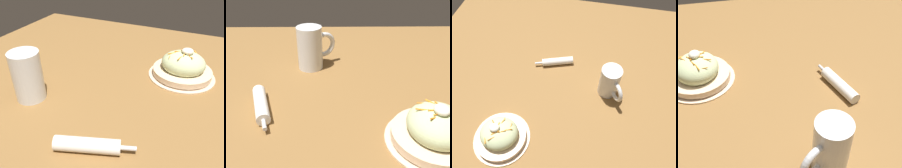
# 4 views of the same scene
# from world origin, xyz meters

# --- Properties ---
(ground_plane) EXTENTS (1.43, 1.43, 0.00)m
(ground_plane) POSITION_xyz_m (0.00, 0.00, 0.00)
(ground_plane) COLOR olive
(salad_plate) EXTENTS (0.22, 0.22, 0.11)m
(salad_plate) POSITION_xyz_m (0.14, 0.27, 0.03)
(salad_plate) COLOR beige
(salad_plate) RESTS_ON ground_plane
(beer_mug) EXTENTS (0.11, 0.14, 0.15)m
(beer_mug) POSITION_xyz_m (-0.25, -0.04, 0.07)
(beer_mug) COLOR white
(beer_mug) RESTS_ON ground_plane
(napkin_roll) EXTENTS (0.19, 0.08, 0.04)m
(napkin_roll) POSITION_xyz_m (0.01, -0.16, 0.02)
(napkin_roll) COLOR white
(napkin_roll) RESTS_ON ground_plane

